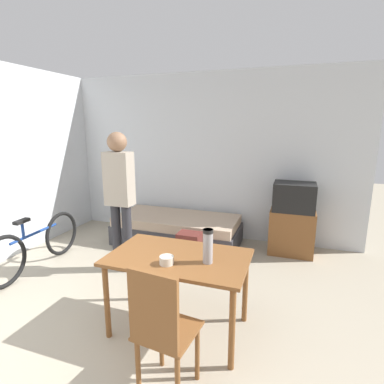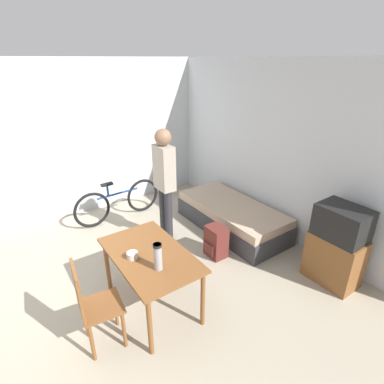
# 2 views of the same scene
# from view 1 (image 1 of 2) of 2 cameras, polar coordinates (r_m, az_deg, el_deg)

# --- Properties ---
(wall_back) EXTENTS (5.36, 0.06, 2.70)m
(wall_back) POSITION_cam_1_polar(r_m,az_deg,el_deg) (5.09, 0.60, 6.80)
(wall_back) COLOR silver
(wall_back) RESTS_ON ground_plane
(daybed) EXTENTS (1.97, 0.91, 0.45)m
(daybed) POSITION_cam_1_polar(r_m,az_deg,el_deg) (4.86, -2.85, -7.18)
(daybed) COLOR #333338
(daybed) RESTS_ON ground_plane
(tv) EXTENTS (0.63, 0.43, 1.07)m
(tv) POSITION_cam_1_polar(r_m,az_deg,el_deg) (4.61, 18.58, -4.92)
(tv) COLOR brown
(tv) RESTS_ON ground_plane
(dining_table) EXTENTS (1.24, 0.75, 0.73)m
(dining_table) POSITION_cam_1_polar(r_m,az_deg,el_deg) (2.76, -2.58, -13.70)
(dining_table) COLOR brown
(dining_table) RESTS_ON ground_plane
(wooden_chair) EXTENTS (0.43, 0.43, 0.99)m
(wooden_chair) POSITION_cam_1_polar(r_m,az_deg,el_deg) (2.19, -5.91, -24.36)
(wooden_chair) COLOR brown
(wooden_chair) RESTS_ON ground_plane
(bicycle) EXTENTS (0.13, 1.61, 0.73)m
(bicycle) POSITION_cam_1_polar(r_m,az_deg,el_deg) (4.48, -27.59, -8.96)
(bicycle) COLOR black
(bicycle) RESTS_ON ground_plane
(person_standing) EXTENTS (0.34, 0.24, 1.79)m
(person_standing) POSITION_cam_1_polar(r_m,az_deg,el_deg) (3.84, -13.62, 0.11)
(person_standing) COLOR #28282D
(person_standing) RESTS_ON ground_plane
(thermos_flask) EXTENTS (0.09, 0.09, 0.30)m
(thermos_flask) POSITION_cam_1_polar(r_m,az_deg,el_deg) (2.53, 3.04, -9.99)
(thermos_flask) COLOR #99999E
(thermos_flask) RESTS_ON dining_table
(mate_bowl) EXTENTS (0.12, 0.12, 0.07)m
(mate_bowl) POSITION_cam_1_polar(r_m,az_deg,el_deg) (2.56, -4.86, -12.82)
(mate_bowl) COLOR beige
(mate_bowl) RESTS_ON dining_table
(backpack) EXTENTS (0.30, 0.26, 0.47)m
(backpack) POSITION_cam_1_polar(r_m,az_deg,el_deg) (4.08, -0.53, -10.97)
(backpack) COLOR #56231E
(backpack) RESTS_ON ground_plane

